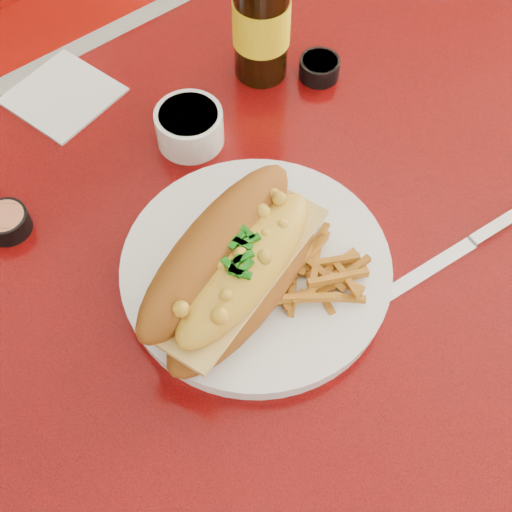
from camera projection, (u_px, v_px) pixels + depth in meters
ground at (249, 455)px, 1.45m from camera, size 8.00×8.00×0.00m
diner_table at (244, 319)px, 0.93m from camera, size 1.23×0.83×0.77m
booth_bench_far at (16, 125)px, 1.54m from camera, size 1.20×0.51×0.90m
dinner_plate at (256, 270)px, 0.77m from camera, size 0.39×0.39×0.02m
mac_hoagie at (234, 266)px, 0.71m from camera, size 0.27×0.19×0.11m
fries_pile at (309, 270)px, 0.75m from camera, size 0.13×0.12×0.03m
fork at (206, 290)px, 0.75m from camera, size 0.04×0.17×0.00m
gravy_ramekin at (189, 126)px, 0.86m from camera, size 0.10×0.10×0.05m
sauce_cup_left at (7, 221)px, 0.80m from camera, size 0.07×0.07×0.03m
sauce_cup_right at (320, 67)px, 0.93m from camera, size 0.06×0.06×0.03m
beer_bottle at (261, 4)px, 0.86m from camera, size 0.09×0.09×0.28m
knife at (466, 246)px, 0.80m from camera, size 0.21×0.03×0.01m
paper_napkin at (63, 95)px, 0.92m from camera, size 0.15×0.15×0.00m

